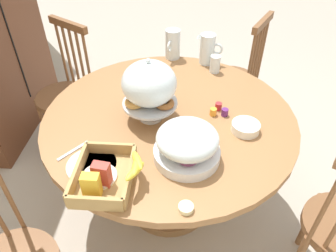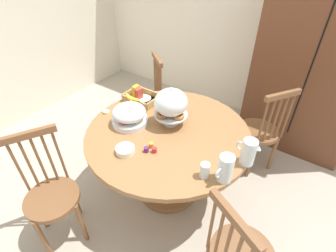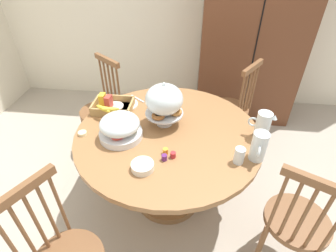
% 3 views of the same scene
% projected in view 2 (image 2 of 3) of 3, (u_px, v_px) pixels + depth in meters
% --- Properties ---
extents(ground_plane, '(10.00, 10.00, 0.00)m').
position_uv_depth(ground_plane, '(175.00, 194.00, 2.45)').
color(ground_plane, '#A89E8E').
extents(wall_back, '(4.80, 0.06, 2.60)m').
position_uv_depth(wall_back, '(266.00, 14.00, 2.86)').
color(wall_back, silver).
rests_on(wall_back, ground_plane).
extents(wall_left, '(0.06, 4.32, 2.60)m').
position_uv_depth(wall_left, '(24.00, 10.00, 3.00)').
color(wall_left, silver).
rests_on(wall_left, ground_plane).
extents(wooden_armoire, '(1.18, 0.60, 1.96)m').
position_uv_depth(wooden_armoire, '(314.00, 63.00, 2.53)').
color(wooden_armoire, brown).
rests_on(wooden_armoire, ground_plane).
extents(dining_table, '(1.34, 1.34, 0.74)m').
position_uv_depth(dining_table, '(168.00, 148.00, 2.16)').
color(dining_table, olive).
rests_on(dining_table, ground_plane).
extents(windsor_chair_by_cabinet, '(0.46, 0.46, 0.97)m').
position_uv_depth(windsor_chair_by_cabinet, '(260.00, 132.00, 2.49)').
color(windsor_chair_by_cabinet, brown).
rests_on(windsor_chair_by_cabinet, ground_plane).
extents(windsor_chair_facing_door, '(0.47, 0.47, 0.97)m').
position_uv_depth(windsor_chair_facing_door, '(147.00, 101.00, 2.97)').
color(windsor_chair_facing_door, brown).
rests_on(windsor_chair_facing_door, ground_plane).
extents(windsor_chair_far_side, '(0.45, 0.45, 0.97)m').
position_uv_depth(windsor_chair_far_side, '(52.00, 196.00, 1.88)').
color(windsor_chair_far_side, brown).
rests_on(windsor_chair_far_side, ground_plane).
extents(pastry_stand_with_dome, '(0.28, 0.28, 0.34)m').
position_uv_depth(pastry_stand_with_dome, '(171.00, 104.00, 2.01)').
color(pastry_stand_with_dome, silver).
rests_on(pastry_stand_with_dome, dining_table).
extents(fruit_platter_covered, '(0.30, 0.30, 0.18)m').
position_uv_depth(fruit_platter_covered, '(129.00, 115.00, 2.08)').
color(fruit_platter_covered, silver).
rests_on(fruit_platter_covered, dining_table).
extents(orange_juice_pitcher, '(0.18, 0.10, 0.20)m').
position_uv_depth(orange_juice_pitcher, '(248.00, 153.00, 1.71)').
color(orange_juice_pitcher, silver).
rests_on(orange_juice_pitcher, dining_table).
extents(milk_pitcher, '(0.10, 0.18, 0.20)m').
position_uv_depth(milk_pitcher, '(225.00, 170.00, 1.59)').
color(milk_pitcher, silver).
rests_on(milk_pitcher, dining_table).
extents(cereal_basket, '(0.32, 0.30, 0.12)m').
position_uv_depth(cereal_basket, '(140.00, 97.00, 2.40)').
color(cereal_basket, tan).
rests_on(cereal_basket, dining_table).
extents(china_plate_large, '(0.22, 0.22, 0.01)m').
position_uv_depth(china_plate_large, '(153.00, 99.00, 2.44)').
color(china_plate_large, white).
rests_on(china_plate_large, dining_table).
extents(china_plate_small, '(0.15, 0.15, 0.01)m').
position_uv_depth(china_plate_small, '(143.00, 98.00, 2.43)').
color(china_plate_small, white).
rests_on(china_plate_small, china_plate_large).
extents(cereal_bowl, '(0.14, 0.14, 0.04)m').
position_uv_depth(cereal_bowl, '(125.00, 150.00, 1.84)').
color(cereal_bowl, white).
rests_on(cereal_bowl, dining_table).
extents(drinking_glass, '(0.06, 0.06, 0.11)m').
position_uv_depth(drinking_glass, '(205.00, 170.00, 1.63)').
color(drinking_glass, silver).
rests_on(drinking_glass, dining_table).
extents(butter_dish, '(0.06, 0.06, 0.02)m').
position_uv_depth(butter_dish, '(106.00, 112.00, 2.25)').
color(butter_dish, beige).
rests_on(butter_dish, dining_table).
extents(jam_jar_strawberry, '(0.04, 0.04, 0.04)m').
position_uv_depth(jam_jar_strawberry, '(154.00, 150.00, 1.84)').
color(jam_jar_strawberry, '#B7282D').
rests_on(jam_jar_strawberry, dining_table).
extents(jam_jar_apricot, '(0.04, 0.04, 0.04)m').
position_uv_depth(jam_jar_apricot, '(151.00, 145.00, 1.88)').
color(jam_jar_apricot, orange).
rests_on(jam_jar_apricot, dining_table).
extents(jam_jar_grape, '(0.04, 0.04, 0.04)m').
position_uv_depth(jam_jar_grape, '(146.00, 150.00, 1.84)').
color(jam_jar_grape, '#5B2366').
rests_on(jam_jar_grape, dining_table).
extents(table_knife, '(0.14, 0.12, 0.01)m').
position_uv_depth(table_knife, '(139.00, 102.00, 2.41)').
color(table_knife, silver).
rests_on(table_knife, dining_table).
extents(dinner_fork, '(0.14, 0.12, 0.01)m').
position_uv_depth(dinner_fork, '(136.00, 102.00, 2.40)').
color(dinner_fork, silver).
rests_on(dinner_fork, dining_table).
extents(soup_spoon, '(0.14, 0.12, 0.01)m').
position_uv_depth(soup_spoon, '(167.00, 97.00, 2.47)').
color(soup_spoon, silver).
rests_on(soup_spoon, dining_table).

